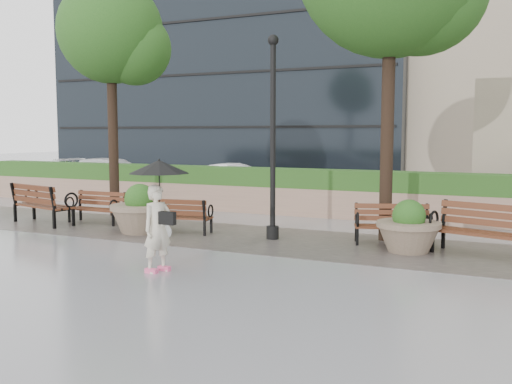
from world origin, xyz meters
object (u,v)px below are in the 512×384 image
at_px(bench_2, 179,223).
at_px(bench_3, 392,233).
at_px(bench_4, 483,241).
at_px(planter_left, 140,214).
at_px(car_left, 114,175).
at_px(bench_1, 96,214).
at_px(planter_right, 409,232).
at_px(pedestrian, 158,204).
at_px(lamppost, 273,150).
at_px(bench_0, 43,212).
at_px(car_right, 236,181).

height_order(bench_2, bench_3, bench_3).
xyz_separation_m(bench_4, planter_left, (-7.62, -0.61, 0.16)).
xyz_separation_m(bench_4, car_left, (-14.33, 6.70, 0.39)).
distance_m(bench_1, planter_right, 8.18).
bearing_deg(car_left, pedestrian, -140.42).
xyz_separation_m(bench_3, lamppost, (-2.57, -0.54, 1.75)).
height_order(lamppost, car_left, lamppost).
bearing_deg(planter_left, bench_2, 21.99).
height_order(bench_1, pedestrian, pedestrian).
height_order(lamppost, pedestrian, lamppost).
xyz_separation_m(bench_0, planter_left, (3.13, -0.02, 0.15)).
bearing_deg(bench_3, planter_left, 172.11).
bearing_deg(bench_0, lamppost, -161.47).
bearing_deg(planter_right, bench_0, -177.33).
relative_size(bench_0, bench_1, 1.34).
bearing_deg(planter_left, bench_3, 11.06).
height_order(planter_left, planter_right, planter_left).
distance_m(bench_4, lamppost, 4.73).
distance_m(bench_3, pedestrian, 5.28).
bearing_deg(bench_0, pedestrian, 165.61).
bearing_deg(bench_1, pedestrian, -38.97).
height_order(car_left, car_right, car_left).
xyz_separation_m(bench_0, pedestrian, (5.77, -3.03, 0.86)).
relative_size(bench_4, planter_right, 1.58).
distance_m(lamppost, car_right, 8.29).
relative_size(planter_left, planter_right, 1.11).
xyz_separation_m(bench_4, lamppost, (-4.42, -0.02, 1.71)).
bearing_deg(pedestrian, bench_3, -15.35).
relative_size(bench_0, bench_2, 1.27).
distance_m(bench_4, car_left, 15.82).
relative_size(bench_2, bench_4, 0.81).
xyz_separation_m(planter_right, pedestrian, (-3.60, -3.47, 0.75)).
bearing_deg(bench_2, car_left, -51.41).
distance_m(planter_left, lamppost, 3.61).
height_order(bench_2, bench_4, bench_4).
xyz_separation_m(bench_0, lamppost, (6.34, 0.57, 1.69)).
xyz_separation_m(bench_3, pedestrian, (-3.15, -4.14, 0.92)).
relative_size(planter_left, pedestrian, 0.74).
distance_m(bench_2, planter_left, 0.95).
distance_m(planter_left, planter_right, 6.25).
bearing_deg(planter_right, planter_left, -175.82).
height_order(bench_2, planter_left, planter_left).
xyz_separation_m(planter_left, car_right, (-1.23, 7.46, 0.17)).
bearing_deg(bench_2, car_right, -82.46).
bearing_deg(bench_0, bench_3, -159.53).
bearing_deg(bench_1, bench_2, -7.11).
relative_size(bench_0, pedestrian, 1.09).
relative_size(bench_3, pedestrian, 0.89).
xyz_separation_m(bench_0, car_right, (1.91, 7.44, 0.32)).
bearing_deg(bench_4, bench_0, -160.63).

